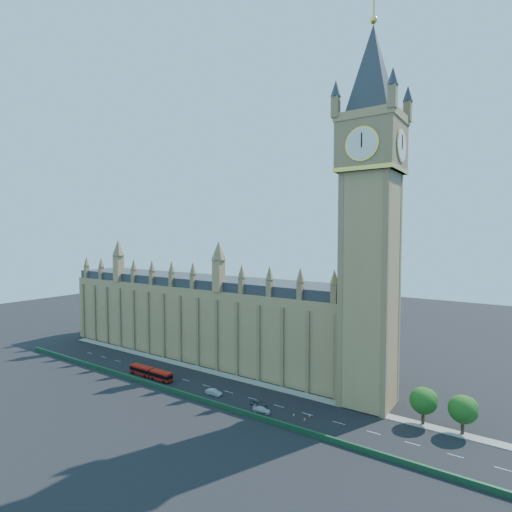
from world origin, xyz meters
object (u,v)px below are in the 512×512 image
Objects in this scene: car_grey at (258,404)px; car_silver at (214,392)px; car_white at (262,410)px; red_bus at (151,373)px.

car_silver is at bearing 92.30° from car_grey.
car_silver is 1.01× the size of car_white.
car_grey is 13.89m from car_silver.
red_bus reaches higher than car_grey.
car_silver is at bearing 2.09° from red_bus.
red_bus reaches higher than car_silver.
car_grey is at bearing 41.80° from car_white.
car_grey is at bearing -88.38° from car_silver.
car_silver is 16.53m from car_white.
red_bus is at bearing 91.06° from car_grey.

